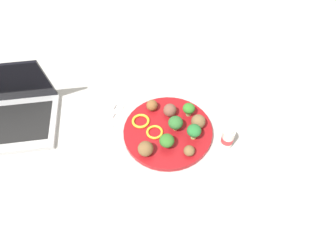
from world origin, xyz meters
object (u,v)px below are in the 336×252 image
object	(u,v)px
pepper_ring_back_right	(141,120)
fork	(101,103)
meatball_near_rim	(189,151)
meatball_far_rim	(146,149)
meatball_center	(198,122)
laptop	(3,114)
meatball_front_left	(152,105)
plate	(168,131)
broccoli_floret_front_right	(194,132)
pepper_ring_front_left	(155,132)
knife	(96,111)
meatball_back_left	(170,110)
broccoli_floret_near_rim	(189,109)
yogurt_bottle	(228,138)
broccoli_floret_front_left	(167,141)
broccoli_floret_mid_right	(176,123)

from	to	relation	value
pepper_ring_back_right	fork	distance (m)	0.17
meatball_near_rim	meatball_far_rim	bearing A→B (deg)	-161.07
meatball_center	laptop	bearing A→B (deg)	-162.71
meatball_front_left	plate	bearing A→B (deg)	-38.53
pepper_ring_back_right	broccoli_floret_front_right	bearing A→B (deg)	-2.16
pepper_ring_back_right	pepper_ring_front_left	size ratio (longest dim) A/B	1.09
fork	laptop	bearing A→B (deg)	-146.18
knife	meatball_back_left	bearing A→B (deg)	15.31
pepper_ring_front_left	meatball_far_rim	bearing A→B (deg)	-87.44
pepper_ring_front_left	laptop	bearing A→B (deg)	-166.69
broccoli_floret_front_right	knife	xyz separation A→B (m)	(-0.34, -0.00, -0.04)
pepper_ring_front_left	laptop	distance (m)	0.49
broccoli_floret_front_right	fork	world-z (taller)	broccoli_floret_front_right
meatball_front_left	fork	size ratio (longest dim) A/B	0.31
pepper_ring_back_right	knife	xyz separation A→B (m)	(-0.16, -0.01, -0.01)
broccoli_floret_near_rim	pepper_ring_back_right	xyz separation A→B (m)	(-0.13, -0.08, -0.02)
meatball_center	pepper_ring_back_right	xyz separation A→B (m)	(-0.18, -0.04, -0.02)
meatball_near_rim	fork	xyz separation A→B (m)	(-0.34, 0.09, -0.02)
yogurt_bottle	broccoli_floret_front_right	bearing A→B (deg)	-166.95
meatball_back_left	fork	world-z (taller)	meatball_back_left
broccoli_floret_front_right	broccoli_floret_near_rim	bearing A→B (deg)	116.36
meatball_near_rim	pepper_ring_back_right	size ratio (longest dim) A/B	0.57
fork	yogurt_bottle	bearing A→B (deg)	-1.69
knife	broccoli_floret_near_rim	bearing A→B (deg)	16.23
broccoli_floret_front_left	meatball_center	world-z (taller)	broccoli_floret_front_left
pepper_ring_back_right	yogurt_bottle	bearing A→B (deg)	3.44
plate	meatball_front_left	world-z (taller)	meatball_front_left
meatball_center	meatball_far_rim	bearing A→B (deg)	-127.45
broccoli_floret_front_left	laptop	world-z (taller)	laptop
meatball_center	knife	distance (m)	0.34
meatball_center	meatball_back_left	xyz separation A→B (m)	(-0.10, 0.01, -0.00)
broccoli_floret_near_rim	meatball_far_rim	world-z (taller)	same
meatball_front_left	knife	size ratio (longest dim) A/B	0.26
meatball_far_rim	broccoli_floret_near_rim	bearing A→B (deg)	68.60
meatball_back_left	pepper_ring_front_left	xyz separation A→B (m)	(-0.02, -0.09, -0.02)
laptop	pepper_ring_front_left	bearing A→B (deg)	13.31
pepper_ring_back_right	laptop	bearing A→B (deg)	-161.44
pepper_ring_front_left	fork	distance (m)	0.23
laptop	meatball_near_rim	bearing A→B (deg)	7.22
broccoli_floret_front_left	broccoli_floret_mid_right	xyz separation A→B (m)	(0.00, 0.07, 0.00)
meatball_back_left	plate	bearing A→B (deg)	-75.47
broccoli_floret_mid_right	meatball_far_rim	distance (m)	0.13
broccoli_floret_front_left	meatball_front_left	size ratio (longest dim) A/B	1.28
meatball_back_left	laptop	size ratio (longest dim) A/B	0.11
laptop	yogurt_bottle	bearing A→B (deg)	12.71
broccoli_floret_near_rim	broccoli_floret_mid_right	size ratio (longest dim) A/B	0.92
plate	yogurt_bottle	xyz separation A→B (m)	(0.18, 0.02, 0.03)
yogurt_bottle	laptop	distance (m)	0.71
fork	meatball_center	bearing A→B (deg)	2.55
meatball_far_rim	fork	xyz separation A→B (m)	(-0.22, 0.13, -0.03)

